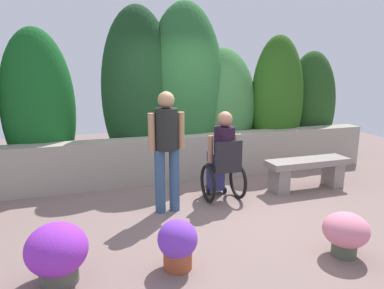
% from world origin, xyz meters
% --- Properties ---
extents(ground_plane, '(12.67, 12.67, 0.00)m').
position_xyz_m(ground_plane, '(0.00, 0.00, 0.00)').
color(ground_plane, '#7B645E').
extents(stone_retaining_wall, '(7.07, 0.36, 0.77)m').
position_xyz_m(stone_retaining_wall, '(0.00, 1.44, 0.39)').
color(stone_retaining_wall, '#9E9687').
rests_on(stone_retaining_wall, ground).
extents(hedge_backdrop, '(7.79, 1.12, 3.16)m').
position_xyz_m(hedge_backdrop, '(-0.40, 1.97, 1.39)').
color(hedge_backdrop, '#15491F').
rests_on(hedge_backdrop, ground).
extents(stone_bench, '(1.38, 0.38, 0.50)m').
position_xyz_m(stone_bench, '(1.64, 0.31, 0.33)').
color(stone_bench, gray).
rests_on(stone_bench, ground).
extents(person_in_wheelchair, '(0.53, 0.66, 1.33)m').
position_xyz_m(person_in_wheelchair, '(0.17, 0.34, 0.62)').
color(person_in_wheelchair, black).
rests_on(person_in_wheelchair, ground).
extents(person_standing_companion, '(0.49, 0.30, 1.64)m').
position_xyz_m(person_standing_companion, '(-0.72, 0.16, 0.95)').
color(person_standing_companion, '#335273').
rests_on(person_standing_companion, ground).
extents(flower_pot_purple_near, '(0.39, 0.39, 0.50)m').
position_xyz_m(flower_pot_purple_near, '(-0.98, -1.25, 0.26)').
color(flower_pot_purple_near, '#9C492B').
rests_on(flower_pot_purple_near, ground).
extents(flower_pot_terracotta_by_wall, '(0.47, 0.47, 0.47)m').
position_xyz_m(flower_pot_terracotta_by_wall, '(0.75, -1.57, 0.26)').
color(flower_pot_terracotta_by_wall, '#4B5843').
rests_on(flower_pot_terracotta_by_wall, ground).
extents(flower_pot_red_accent, '(0.56, 0.56, 0.57)m').
position_xyz_m(flower_pot_red_accent, '(-2.09, -1.13, 0.30)').
color(flower_pot_red_accent, '#4C5044').
rests_on(flower_pot_red_accent, ground).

